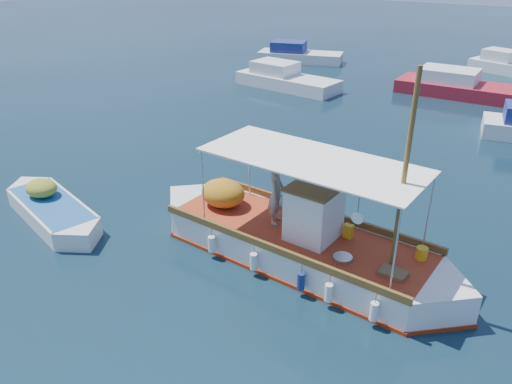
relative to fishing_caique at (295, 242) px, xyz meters
The scene contains 7 objects.
ground 0.84m from the fishing_caique, behind, with size 160.00×160.00×0.00m, color black.
fishing_caique is the anchor object (origin of this frame).
dinghy 8.48m from the fishing_caique, 164.30° to the right, with size 5.48×2.68×1.39m.
bg_boat_nw 20.26m from the fishing_caique, 120.12° to the left, with size 7.23×3.19×1.80m.
bg_boat_n 21.56m from the fishing_caique, 89.17° to the left, with size 8.52×2.82×1.80m.
bg_boat_far_w 28.51m from the fishing_caique, 117.77° to the left, with size 6.99×4.07×1.80m.
bg_boat_far_n 30.02m from the fishing_caique, 87.04° to the left, with size 5.67×3.55×1.80m.
Camera 1 is at (6.35, -11.21, 8.37)m, focal length 35.00 mm.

